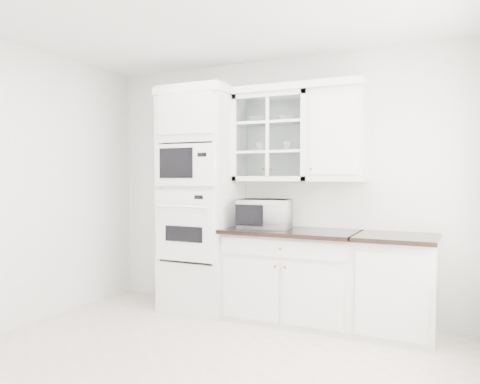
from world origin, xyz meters
The scene contains 13 objects.
ground centered at (0.00, 0.00, 0.01)m, with size 4.00×3.50×0.01m, color beige.
room_shell centered at (0.00, 0.43, 1.78)m, with size 4.00×3.50×2.70m.
oven_column centered at (-0.75, 1.42, 1.20)m, with size 0.76×0.68×2.40m.
base_cabinet_run centered at (0.28, 1.45, 0.46)m, with size 1.32×0.67×0.92m.
extra_base_cabinet centered at (1.28, 1.45, 0.46)m, with size 0.72×0.67×0.92m.
upper_cabinet_glass centered at (0.03, 1.58, 1.85)m, with size 0.80×0.33×0.90m.
upper_cabinet_solid centered at (0.71, 1.58, 1.85)m, with size 0.55×0.33×0.90m, color silver.
crown_molding centered at (-0.07, 1.56, 2.33)m, with size 2.14×0.38×0.07m, color white.
countertop_microwave centered at (0.00, 1.44, 1.07)m, with size 0.51×0.42×0.30m, color white.
bowl_a centered at (-0.12, 1.57, 2.04)m, with size 0.24×0.24×0.06m, color white.
bowl_b centered at (0.17, 1.59, 2.04)m, with size 0.19×0.19×0.06m, color white.
cup_a centered at (-0.10, 1.57, 1.75)m, with size 0.11×0.11×0.09m, color white.
cup_b centered at (0.19, 1.57, 1.76)m, with size 0.11×0.11×0.10m, color white.
Camera 1 is at (1.83, -2.95, 1.46)m, focal length 35.00 mm.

